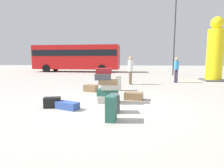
{
  "coord_description": "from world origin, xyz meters",
  "views": [
    {
      "loc": [
        0.68,
        -5.85,
        1.5
      ],
      "look_at": [
        0.02,
        1.94,
        0.45
      ],
      "focal_mm": 29.4,
      "sensor_mm": 36.0,
      "label": 1
    }
  ],
  "objects_px": {
    "suitcase_brown_left_side": "(91,88)",
    "person_tourist_with_camera": "(131,68)",
    "person_bearded_onlooker": "(176,68)",
    "suitcase_charcoal_white_trunk": "(115,103)",
    "parked_bus": "(77,57)",
    "suitcase_cream_right_side": "(118,83)",
    "lamp_post": "(175,25)",
    "suitcase_teal_foreground_near": "(111,108)",
    "suitcase_tower": "(107,88)",
    "yellow_dummy_statue": "(215,53)",
    "suitcase_brown_behind_tower": "(134,96)",
    "suitcase_navy_foreground_far": "(67,105)",
    "suitcase_black_upright_blue": "(52,102)"
  },
  "relations": [
    {
      "from": "suitcase_charcoal_white_trunk",
      "to": "suitcase_brown_left_side",
      "type": "distance_m",
      "value": 3.56
    },
    {
      "from": "suitcase_cream_right_side",
      "to": "suitcase_teal_foreground_near",
      "type": "distance_m",
      "value": 4.42
    },
    {
      "from": "suitcase_navy_foreground_far",
      "to": "yellow_dummy_statue",
      "type": "distance_m",
      "value": 11.44
    },
    {
      "from": "suitcase_cream_right_side",
      "to": "suitcase_tower",
      "type": "bearing_deg",
      "value": -102.0
    },
    {
      "from": "parked_bus",
      "to": "suitcase_charcoal_white_trunk",
      "type": "bearing_deg",
      "value": -67.91
    },
    {
      "from": "suitcase_brown_behind_tower",
      "to": "suitcase_cream_right_side",
      "type": "relative_size",
      "value": 0.93
    },
    {
      "from": "suitcase_black_upright_blue",
      "to": "suitcase_brown_behind_tower",
      "type": "xyz_separation_m",
      "value": [
        2.59,
        1.33,
        -0.02
      ]
    },
    {
      "from": "suitcase_brown_behind_tower",
      "to": "suitcase_teal_foreground_near",
      "type": "bearing_deg",
      "value": -93.63
    },
    {
      "from": "suitcase_navy_foreground_far",
      "to": "person_tourist_with_camera",
      "type": "relative_size",
      "value": 0.43
    },
    {
      "from": "suitcase_cream_right_side",
      "to": "lamp_post",
      "type": "distance_m",
      "value": 11.07
    },
    {
      "from": "suitcase_charcoal_white_trunk",
      "to": "person_bearded_onlooker",
      "type": "height_order",
      "value": "person_bearded_onlooker"
    },
    {
      "from": "suitcase_brown_left_side",
      "to": "suitcase_cream_right_side",
      "type": "distance_m",
      "value": 1.33
    },
    {
      "from": "suitcase_brown_behind_tower",
      "to": "lamp_post",
      "type": "height_order",
      "value": "lamp_post"
    },
    {
      "from": "suitcase_brown_left_side",
      "to": "parked_bus",
      "type": "height_order",
      "value": "parked_bus"
    },
    {
      "from": "suitcase_tower",
      "to": "yellow_dummy_statue",
      "type": "bearing_deg",
      "value": 47.01
    },
    {
      "from": "suitcase_brown_left_side",
      "to": "person_tourist_with_camera",
      "type": "distance_m",
      "value": 3.35
    },
    {
      "from": "suitcase_brown_behind_tower",
      "to": "lamp_post",
      "type": "relative_size",
      "value": 0.09
    },
    {
      "from": "suitcase_navy_foreground_far",
      "to": "suitcase_charcoal_white_trunk",
      "type": "distance_m",
      "value": 1.49
    },
    {
      "from": "lamp_post",
      "to": "suitcase_navy_foreground_far",
      "type": "bearing_deg",
      "value": -116.06
    },
    {
      "from": "suitcase_black_upright_blue",
      "to": "yellow_dummy_statue",
      "type": "xyz_separation_m",
      "value": [
        8.38,
        7.97,
        1.79
      ]
    },
    {
      "from": "person_bearded_onlooker",
      "to": "lamp_post",
      "type": "distance_m",
      "value": 6.82
    },
    {
      "from": "person_bearded_onlooker",
      "to": "suitcase_teal_foreground_near",
      "type": "bearing_deg",
      "value": 18.13
    },
    {
      "from": "suitcase_teal_foreground_near",
      "to": "yellow_dummy_statue",
      "type": "bearing_deg",
      "value": 59.79
    },
    {
      "from": "suitcase_charcoal_white_trunk",
      "to": "lamp_post",
      "type": "xyz_separation_m",
      "value": [
        4.65,
        12.71,
        4.35
      ]
    },
    {
      "from": "suitcase_brown_behind_tower",
      "to": "suitcase_teal_foreground_near",
      "type": "xyz_separation_m",
      "value": [
        -0.63,
        -2.45,
        0.17
      ]
    },
    {
      "from": "yellow_dummy_statue",
      "to": "parked_bus",
      "type": "relative_size",
      "value": 0.42
    },
    {
      "from": "suitcase_charcoal_white_trunk",
      "to": "person_bearded_onlooker",
      "type": "bearing_deg",
      "value": 55.12
    },
    {
      "from": "yellow_dummy_statue",
      "to": "lamp_post",
      "type": "distance_m",
      "value": 5.41
    },
    {
      "from": "suitcase_brown_left_side",
      "to": "suitcase_teal_foreground_near",
      "type": "height_order",
      "value": "suitcase_teal_foreground_near"
    },
    {
      "from": "person_bearded_onlooker",
      "to": "parked_bus",
      "type": "height_order",
      "value": "parked_bus"
    },
    {
      "from": "suitcase_brown_left_side",
      "to": "yellow_dummy_statue",
      "type": "distance_m",
      "value": 9.41
    },
    {
      "from": "suitcase_brown_left_side",
      "to": "lamp_post",
      "type": "bearing_deg",
      "value": 70.85
    },
    {
      "from": "suitcase_brown_left_side",
      "to": "suitcase_teal_foreground_near",
      "type": "distance_m",
      "value": 4.25
    },
    {
      "from": "suitcase_brown_behind_tower",
      "to": "yellow_dummy_statue",
      "type": "bearing_deg",
      "value": 59.79
    },
    {
      "from": "suitcase_teal_foreground_near",
      "to": "suitcase_brown_left_side",
      "type": "bearing_deg",
      "value": 113.14
    },
    {
      "from": "suitcase_brown_behind_tower",
      "to": "suitcase_brown_left_side",
      "type": "xyz_separation_m",
      "value": [
        -1.95,
        1.59,
        0.02
      ]
    },
    {
      "from": "suitcase_charcoal_white_trunk",
      "to": "person_bearded_onlooker",
      "type": "xyz_separation_m",
      "value": [
        3.49,
        7.06,
        0.72
      ]
    },
    {
      "from": "suitcase_teal_foreground_near",
      "to": "person_tourist_with_camera",
      "type": "height_order",
      "value": "person_tourist_with_camera"
    },
    {
      "from": "person_bearded_onlooker",
      "to": "suitcase_brown_left_side",
      "type": "bearing_deg",
      "value": -9.64
    },
    {
      "from": "suitcase_navy_foreground_far",
      "to": "suitcase_black_upright_blue",
      "type": "bearing_deg",
      "value": -173.32
    },
    {
      "from": "suitcase_brown_left_side",
      "to": "suitcase_black_upright_blue",
      "type": "bearing_deg",
      "value": -89.01
    },
    {
      "from": "lamp_post",
      "to": "suitcase_brown_behind_tower",
      "type": "bearing_deg",
      "value": -110.22
    },
    {
      "from": "suitcase_black_upright_blue",
      "to": "suitcase_brown_left_side",
      "type": "bearing_deg",
      "value": 63.19
    },
    {
      "from": "suitcase_tower",
      "to": "suitcase_charcoal_white_trunk",
      "type": "distance_m",
      "value": 1.21
    },
    {
      "from": "suitcase_navy_foreground_far",
      "to": "parked_bus",
      "type": "bearing_deg",
      "value": 127.22
    },
    {
      "from": "suitcase_charcoal_white_trunk",
      "to": "parked_bus",
      "type": "height_order",
      "value": "parked_bus"
    },
    {
      "from": "suitcase_navy_foreground_far",
      "to": "suitcase_teal_foreground_near",
      "type": "relative_size",
      "value": 1.15
    },
    {
      "from": "suitcase_brown_left_side",
      "to": "suitcase_brown_behind_tower",
      "type": "bearing_deg",
      "value": -25.77
    },
    {
      "from": "suitcase_brown_behind_tower",
      "to": "person_bearded_onlooker",
      "type": "bearing_deg",
      "value": 72.49
    },
    {
      "from": "yellow_dummy_statue",
      "to": "suitcase_teal_foreground_near",
      "type": "bearing_deg",
      "value": -125.23
    }
  ]
}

